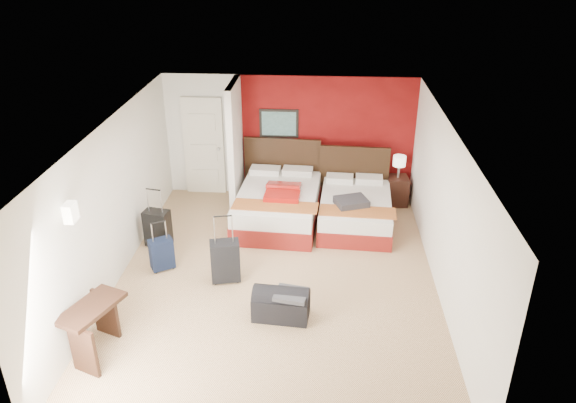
# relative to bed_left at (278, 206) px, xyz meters

# --- Properties ---
(ground) EXTENTS (6.50, 6.50, 0.00)m
(ground) POSITION_rel_bed_left_xyz_m (0.13, -1.96, -0.32)
(ground) COLOR tan
(ground) RESTS_ON ground
(room_walls) EXTENTS (5.02, 6.52, 2.50)m
(room_walls) POSITION_rel_bed_left_xyz_m (-1.28, -0.55, 0.94)
(room_walls) COLOR white
(room_walls) RESTS_ON ground
(red_accent_panel) EXTENTS (3.50, 0.04, 2.50)m
(red_accent_panel) POSITION_rel_bed_left_xyz_m (0.88, 1.27, 0.93)
(red_accent_panel) COLOR maroon
(red_accent_panel) RESTS_ON ground
(partition_wall) EXTENTS (0.12, 1.20, 2.50)m
(partition_wall) POSITION_rel_bed_left_xyz_m (-0.87, 0.65, 0.93)
(partition_wall) COLOR silver
(partition_wall) RESTS_ON ground
(entry_door) EXTENTS (0.82, 0.06, 2.05)m
(entry_door) POSITION_rel_bed_left_xyz_m (-1.62, 1.24, 0.71)
(entry_door) COLOR silver
(entry_door) RESTS_ON ground
(bed_left) EXTENTS (1.61, 2.20, 0.63)m
(bed_left) POSITION_rel_bed_left_xyz_m (0.00, 0.00, 0.00)
(bed_left) COLOR white
(bed_left) RESTS_ON ground
(bed_right) EXTENTS (1.41, 1.94, 0.56)m
(bed_right) POSITION_rel_bed_left_xyz_m (1.45, -0.05, -0.04)
(bed_right) COLOR white
(bed_right) RESTS_ON ground
(red_suitcase_open) EXTENTS (0.68, 0.90, 0.11)m
(red_suitcase_open) POSITION_rel_bed_left_xyz_m (0.10, -0.10, 0.37)
(red_suitcase_open) COLOR #A2130D
(red_suitcase_open) RESTS_ON bed_left
(jacket_bundle) EXTENTS (0.66, 0.60, 0.13)m
(jacket_bundle) POSITION_rel_bed_left_xyz_m (1.35, -0.35, 0.31)
(jacket_bundle) COLOR #323236
(jacket_bundle) RESTS_ON bed_right
(nightstand) EXTENTS (0.45, 0.45, 0.59)m
(nightstand) POSITION_rel_bed_left_xyz_m (2.32, 0.91, -0.02)
(nightstand) COLOR black
(nightstand) RESTS_ON ground
(table_lamp) EXTENTS (0.31, 0.31, 0.45)m
(table_lamp) POSITION_rel_bed_left_xyz_m (2.32, 0.91, 0.50)
(table_lamp) COLOR white
(table_lamp) RESTS_ON nightstand
(suitcase_black) EXTENTS (0.47, 0.35, 0.65)m
(suitcase_black) POSITION_rel_bed_left_xyz_m (-2.02, -1.03, 0.01)
(suitcase_black) COLOR black
(suitcase_black) RESTS_ON ground
(suitcase_charcoal) EXTENTS (0.50, 0.37, 0.67)m
(suitcase_charcoal) POSITION_rel_bed_left_xyz_m (-0.66, -2.03, 0.02)
(suitcase_charcoal) COLOR black
(suitcase_charcoal) RESTS_ON ground
(suitcase_navy) EXTENTS (0.43, 0.39, 0.51)m
(suitcase_navy) POSITION_rel_bed_left_xyz_m (-1.75, -1.77, -0.06)
(suitcase_navy) COLOR #101A31
(suitcase_navy) RESTS_ON ground
(duffel_bag) EXTENTS (0.83, 0.49, 0.40)m
(duffel_bag) POSITION_rel_bed_left_xyz_m (0.27, -2.89, -0.12)
(duffel_bag) COLOR black
(duffel_bag) RESTS_ON ground
(jacket_draped) EXTENTS (0.52, 0.46, 0.06)m
(jacket_draped) POSITION_rel_bed_left_xyz_m (0.42, -2.94, 0.12)
(jacket_draped) COLOR #38393D
(jacket_draped) RESTS_ON duffel_bag
(desk) EXTENTS (0.74, 0.99, 0.74)m
(desk) POSITION_rel_bed_left_xyz_m (-2.06, -3.78, 0.05)
(desk) COLOR black
(desk) RESTS_ON ground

